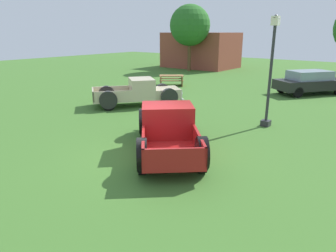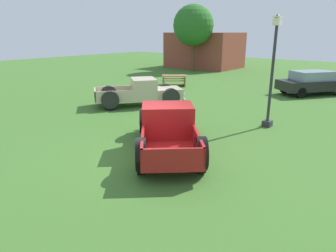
{
  "view_description": "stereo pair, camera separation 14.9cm",
  "coord_description": "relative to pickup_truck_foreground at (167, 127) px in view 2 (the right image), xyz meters",
  "views": [
    {
      "loc": [
        6.19,
        -7.03,
        3.9
      ],
      "look_at": [
        0.13,
        0.68,
        0.9
      ],
      "focal_mm": 32.93,
      "sensor_mm": 36.0,
      "label": 1
    },
    {
      "loc": [
        6.31,
        -6.93,
        3.9
      ],
      "look_at": [
        0.13,
        0.68,
        0.9
      ],
      "focal_mm": 32.93,
      "sensor_mm": 36.0,
      "label": 2
    }
  ],
  "objects": [
    {
      "name": "lamp_post_near",
      "position": [
        1.74,
        4.68,
        1.65
      ],
      "size": [
        0.36,
        0.36,
        4.58
      ],
      "color": "#2D2D33",
      "rests_on": "ground_plane"
    },
    {
      "name": "sedan_distant_a",
      "position": [
        1.25,
        13.42,
        0.06
      ],
      "size": [
        4.2,
        4.78,
        1.52
      ],
      "color": "black",
      "rests_on": "ground_plane"
    },
    {
      "name": "brick_pavilion",
      "position": [
        -13.0,
        22.6,
        1.18
      ],
      "size": [
        7.64,
        5.35,
        3.84
      ],
      "color": "brown",
      "rests_on": "ground_plane"
    },
    {
      "name": "ground_plane",
      "position": [
        0.12,
        -0.96,
        -0.74
      ],
      "size": [
        80.0,
        80.0,
        0.0
      ],
      "primitive_type": "plane",
      "color": "#3D6B28"
    },
    {
      "name": "pickup_truck_foreground",
      "position": [
        0.0,
        0.0,
        0.0
      ],
      "size": [
        4.75,
        4.98,
        1.56
      ],
      "color": "maroon",
      "rests_on": "ground_plane"
    },
    {
      "name": "oak_tree_west",
      "position": [
        -12.09,
        19.0,
        3.78
      ],
      "size": [
        4.08,
        4.08,
        6.58
      ],
      "color": "brown",
      "rests_on": "ground_plane"
    },
    {
      "name": "pickup_truck_behind_left",
      "position": [
        -5.14,
        4.35,
        -0.04
      ],
      "size": [
        4.31,
        4.86,
        1.48
      ],
      "color": "#C6B793",
      "rests_on": "ground_plane"
    },
    {
      "name": "picnic_table",
      "position": [
        -7.89,
        10.5,
        -0.25
      ],
      "size": [
        2.33,
        2.27,
        0.78
      ],
      "color": "olive",
      "rests_on": "ground_plane"
    }
  ]
}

